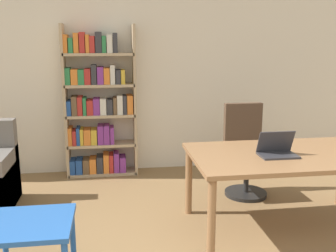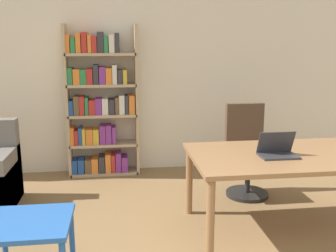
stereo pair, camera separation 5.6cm
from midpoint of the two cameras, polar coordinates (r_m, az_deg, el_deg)
The scene contains 6 objects.
wall_back at distance 5.40m, azimuth -3.03°, elevation 7.77°, with size 8.00×0.06×2.70m.
desk at distance 3.83m, azimuth 16.64°, elevation -4.92°, with size 1.82×1.05×0.75m.
laptop at distance 3.69m, azimuth 15.13°, elevation -3.43°, with size 0.33×0.22×0.22m.
office_chair at distance 4.68m, azimuth 10.78°, elevation -3.99°, with size 0.49×0.49×1.06m.
side_table_blue at distance 3.05m, azimuth -19.75°, elevation -14.28°, with size 0.58×0.58×0.52m.
bookshelf at distance 5.24m, azimuth -10.46°, elevation 2.83°, with size 0.93×0.28×1.98m.
Camera 1 is at (-0.53, -0.83, 1.76)m, focal length 42.00 mm.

